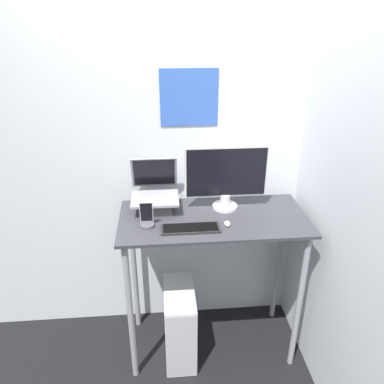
# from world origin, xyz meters

# --- Properties ---
(ground_plane) EXTENTS (12.00, 12.00, 0.00)m
(ground_plane) POSITION_xyz_m (0.00, 0.00, 0.00)
(ground_plane) COLOR black
(wall_back) EXTENTS (6.00, 0.06, 2.60)m
(wall_back) POSITION_xyz_m (-0.00, 0.64, 1.30)
(wall_back) COLOR silver
(wall_back) RESTS_ON ground_plane
(wall_side_right) EXTENTS (0.05, 6.00, 2.60)m
(wall_side_right) POSITION_xyz_m (0.68, 0.00, 1.30)
(wall_side_right) COLOR silver
(wall_side_right) RESTS_ON ground_plane
(desk) EXTENTS (1.18, 0.56, 1.08)m
(desk) POSITION_xyz_m (0.00, 0.28, 0.89)
(desk) COLOR #333338
(desk) RESTS_ON ground_plane
(laptop) EXTENTS (0.30, 0.31, 0.32)m
(laptop) POSITION_xyz_m (-0.36, 0.42, 1.16)
(laptop) COLOR #4C4C51
(laptop) RESTS_ON desk
(monitor) EXTENTS (0.53, 0.16, 0.42)m
(monitor) POSITION_xyz_m (0.09, 0.40, 1.29)
(monitor) COLOR silver
(monitor) RESTS_ON desk
(keyboard) EXTENTS (0.35, 0.12, 0.02)m
(keyboard) POSITION_xyz_m (-0.16, 0.14, 1.08)
(keyboard) COLOR black
(keyboard) RESTS_ON desk
(mouse) EXTENTS (0.04, 0.06, 0.03)m
(mouse) POSITION_xyz_m (0.07, 0.17, 1.09)
(mouse) COLOR white
(mouse) RESTS_ON desk
(cell_phone) EXTENTS (0.09, 0.09, 0.16)m
(cell_phone) POSITION_xyz_m (-0.41, 0.20, 1.12)
(cell_phone) COLOR #4C4C51
(cell_phone) RESTS_ON desk
(computer_tower) EXTENTS (0.21, 0.43, 0.55)m
(computer_tower) POSITION_xyz_m (-0.23, 0.21, 0.28)
(computer_tower) COLOR silver
(computer_tower) RESTS_ON ground_plane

